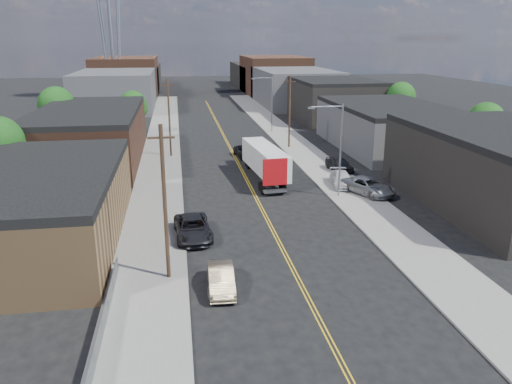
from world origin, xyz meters
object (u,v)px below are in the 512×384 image
object	(u,v)px
car_right_lot_c	(339,164)
car_left_b	(221,279)
car_left_c	(193,228)
car_right_lot_a	(368,186)
semi_truck	(263,158)
car_left_a	(221,278)
car_right_lot_b	(342,179)
car_ahead_truck	(247,152)

from	to	relation	value
car_right_lot_c	car_left_b	bearing A→B (deg)	-128.41
car_left_c	car_right_lot_a	world-z (taller)	car_right_lot_a
semi_truck	car_left_a	bearing A→B (deg)	-110.78
car_left_b	car_left_c	size ratio (longest dim) A/B	0.76
car_left_a	car_right_lot_a	world-z (taller)	car_right_lot_a
car_left_b	car_left_c	distance (m)	8.79
semi_truck	car_right_lot_c	distance (m)	9.19
car_right_lot_b	car_right_lot_c	bearing A→B (deg)	82.38
car_right_lot_b	car_ahead_truck	bearing A→B (deg)	126.02
semi_truck	car_left_b	size ratio (longest dim) A/B	3.31
car_left_c	car_right_lot_b	bearing A→B (deg)	32.59
car_left_b	car_left_c	xyz separation A→B (m)	(-1.40, 8.67, 0.08)
car_left_b	car_right_lot_a	distance (m)	23.33
car_left_c	car_right_lot_c	bearing A→B (deg)	41.33
car_left_b	car_ahead_truck	xyz separation A→B (m)	(6.50, 35.08, 0.03)
car_left_b	car_right_lot_a	world-z (taller)	car_right_lot_a
car_left_a	car_left_c	world-z (taller)	car_left_c
car_right_lot_a	car_right_lot_c	world-z (taller)	car_right_lot_c
car_left_b	car_right_lot_c	bearing A→B (deg)	60.18
car_right_lot_b	car_left_c	bearing A→B (deg)	-135.58
car_left_b	car_right_lot_b	bearing A→B (deg)	56.38
car_left_a	car_right_lot_a	size ratio (longest dim) A/B	0.75
car_right_lot_a	car_left_c	bearing A→B (deg)	-179.14
car_left_b	car_right_lot_b	world-z (taller)	car_right_lot_b
car_right_lot_a	car_left_b	bearing A→B (deg)	-157.96
semi_truck	car_left_b	bearing A→B (deg)	-110.68
car_left_c	car_right_lot_b	xyz separation A→B (m)	(15.74, 11.50, 0.06)
semi_truck	car_right_lot_b	world-z (taller)	semi_truck
car_left_c	car_ahead_truck	bearing A→B (deg)	69.79
car_left_b	car_ahead_truck	bearing A→B (deg)	81.29
car_right_lot_b	car_right_lot_c	size ratio (longest dim) A/B	1.04
car_right_lot_a	car_ahead_truck	xyz separation A→B (m)	(-9.50, 18.09, -0.20)
car_left_a	car_right_lot_c	distance (m)	30.39
semi_truck	car_left_b	world-z (taller)	semi_truck
car_left_a	semi_truck	bearing A→B (deg)	77.70
semi_truck	car_left_a	world-z (taller)	semi_truck
semi_truck	car_left_c	xyz separation A→B (m)	(-8.31, -16.58, -1.33)
car_left_b	car_right_lot_b	xyz separation A→B (m)	(14.34, 20.17, 0.14)
car_left_a	car_left_c	bearing A→B (deg)	102.45
car_right_lot_c	semi_truck	bearing A→B (deg)	177.87
car_right_lot_a	car_right_lot_c	size ratio (longest dim) A/B	1.21
car_right_lot_a	car_right_lot_b	size ratio (longest dim) A/B	1.17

